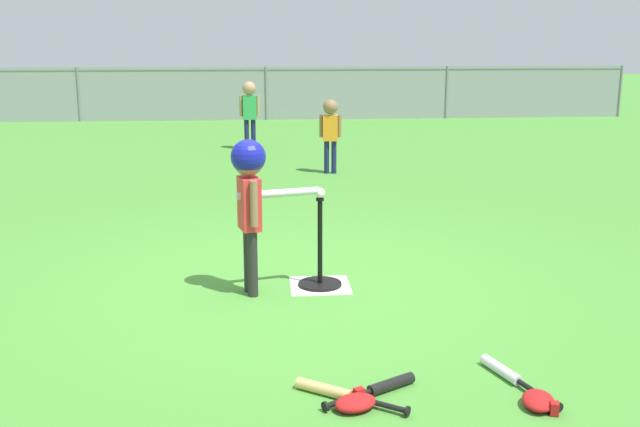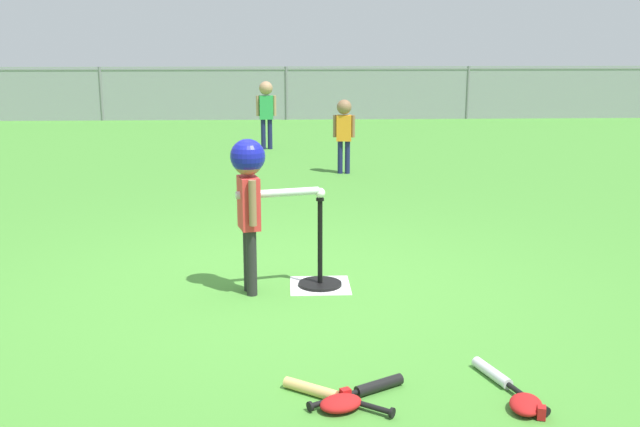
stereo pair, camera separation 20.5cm
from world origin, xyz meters
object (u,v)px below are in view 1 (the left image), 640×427
at_px(baseball_on_tee, 320,193).
at_px(spare_bat_wood, 335,392).
at_px(batter_child, 250,185).
at_px(spare_bat_silver, 509,375).
at_px(spare_bat_black, 382,387).
at_px(glove_tossed_aside, 539,401).
at_px(fielder_deep_right, 330,126).
at_px(fielder_deep_left, 249,106).
at_px(glove_by_plate, 356,402).
at_px(batting_tee, 320,272).

height_order(baseball_on_tee, spare_bat_wood, baseball_on_tee).
distance_m(batter_child, spare_bat_wood, 1.86).
relative_size(spare_bat_silver, spare_bat_black, 1.16).
xyz_separation_m(spare_bat_silver, spare_bat_wood, (-0.95, -0.13, 0.00)).
bearing_deg(glove_tossed_aside, spare_bat_wood, 169.35).
height_order(fielder_deep_right, fielder_deep_left, fielder_deep_left).
xyz_separation_m(fielder_deep_right, glove_tossed_aside, (0.41, -6.59, -0.60)).
xyz_separation_m(spare_bat_wood, spare_bat_black, (0.25, 0.04, 0.00)).
xyz_separation_m(baseball_on_tee, glove_tossed_aside, (0.93, -1.95, -0.67)).
xyz_separation_m(baseball_on_tee, spare_bat_wood, (-0.07, -1.76, -0.67)).
bearing_deg(fielder_deep_left, batter_child, -89.48).
xyz_separation_m(batter_child, glove_by_plate, (0.52, -1.76, -0.76)).
distance_m(batting_tee, spare_bat_silver, 1.86).
bearing_deg(fielder_deep_right, spare_bat_silver, -86.74).
distance_m(glove_by_plate, glove_tossed_aside, 0.91).
relative_size(batter_child, spare_bat_silver, 1.83).
distance_m(fielder_deep_left, spare_bat_silver, 8.69).
bearing_deg(batter_child, baseball_on_tee, 14.37).
relative_size(baseball_on_tee, spare_bat_wood, 0.13).
xyz_separation_m(batter_child, fielder_deep_left, (-0.06, 7.03, -0.09)).
xyz_separation_m(spare_bat_black, glove_by_plate, (-0.16, -0.16, 0.01)).
distance_m(fielder_deep_left, spare_bat_wood, 8.71).
xyz_separation_m(fielder_deep_right, spare_bat_wood, (-0.59, -6.40, -0.60)).
height_order(batting_tee, spare_bat_wood, batting_tee).
distance_m(fielder_deep_right, spare_bat_silver, 6.31).
bearing_deg(spare_bat_black, baseball_on_tee, 95.92).
height_order(spare_bat_silver, glove_tossed_aside, glove_tossed_aside).
distance_m(fielder_deep_right, spare_bat_wood, 6.45).
distance_m(batting_tee, spare_bat_wood, 1.77).
relative_size(fielder_deep_left, glove_tossed_aside, 4.25).
distance_m(fielder_deep_right, glove_tossed_aside, 6.63).
relative_size(fielder_deep_left, spare_bat_silver, 1.80).
bearing_deg(spare_bat_wood, spare_bat_silver, 7.51).
relative_size(batting_tee, spare_bat_silver, 1.09).
relative_size(batting_tee, fielder_deep_left, 0.61).
xyz_separation_m(baseball_on_tee, fielder_deep_right, (0.52, 4.63, -0.07)).
relative_size(spare_bat_black, glove_tossed_aside, 2.04).
bearing_deg(fielder_deep_left, baseball_on_tee, -85.35).
bearing_deg(spare_bat_wood, baseball_on_tee, 87.75).
relative_size(fielder_deep_right, glove_tossed_aside, 3.84).
relative_size(fielder_deep_right, glove_by_plate, 3.69).
relative_size(batting_tee, fielder_deep_right, 0.67).
xyz_separation_m(fielder_deep_left, spare_bat_silver, (1.44, -8.54, -0.67)).
bearing_deg(glove_tossed_aside, batter_child, 128.04).
relative_size(batting_tee, spare_bat_black, 1.27).
bearing_deg(batter_child, spare_bat_black, -67.11).
bearing_deg(spare_bat_silver, fielder_deep_right, 93.26).
bearing_deg(spare_bat_black, spare_bat_silver, 7.32).
relative_size(fielder_deep_left, spare_bat_wood, 1.98).
bearing_deg(spare_bat_black, fielder_deep_right, 86.90).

